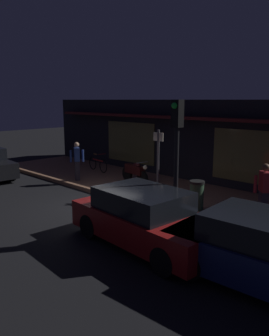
{
  "coord_description": "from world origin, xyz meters",
  "views": [
    {
      "loc": [
        8.89,
        -7.08,
        3.6
      ],
      "look_at": [
        -0.38,
        2.4,
        0.95
      ],
      "focal_mm": 36.67,
      "sensor_mm": 36.0,
      "label": 1
    }
  ],
  "objects": [
    {
      "name": "ground_plane",
      "position": [
        0.0,
        0.0,
        0.0
      ],
      "size": [
        60.0,
        60.0,
        0.0
      ],
      "primitive_type": "plane",
      "color": "black"
    },
    {
      "name": "sidewalk_slab",
      "position": [
        0.0,
        3.0,
        0.07
      ],
      "size": [
        18.0,
        4.0,
        0.15
      ],
      "primitive_type": "cube",
      "color": "#8C6047",
      "rests_on": "ground_plane"
    },
    {
      "name": "person_bystander",
      "position": [
        4.89,
        2.36,
        1.03
      ],
      "size": [
        0.5,
        0.49,
        1.67
      ],
      "color": "#28232D",
      "rests_on": "sidewalk_slab"
    },
    {
      "name": "parked_car_far",
      "position": [
        3.41,
        -1.09,
        0.7
      ],
      "size": [
        4.22,
        2.05,
        1.42
      ],
      "color": "black",
      "rests_on": "ground_plane"
    },
    {
      "name": "sign_post",
      "position": [
        0.98,
        2.22,
        1.51
      ],
      "size": [
        0.44,
        0.09,
        2.4
      ],
      "color": "#47474C",
      "rests_on": "sidewalk_slab"
    },
    {
      "name": "person_photographer",
      "position": [
        -3.05,
        1.59,
        1.03
      ],
      "size": [
        0.44,
        0.57,
        1.67
      ],
      "color": "#28232D",
      "rests_on": "sidewalk_slab"
    },
    {
      "name": "storefront_building",
      "position": [
        0.0,
        6.39,
        1.8
      ],
      "size": [
        18.0,
        3.3,
        3.6
      ],
      "color": "black",
      "rests_on": "ground_plane"
    },
    {
      "name": "trash_bin",
      "position": [
        2.95,
        1.83,
        0.62
      ],
      "size": [
        0.48,
        0.48,
        0.93
      ],
      "color": "#2D4C33",
      "rests_on": "sidewalk_slab"
    },
    {
      "name": "traffic_light_pole",
      "position": [
        3.51,
        -0.02,
        2.48
      ],
      "size": [
        0.24,
        0.33,
        3.6
      ],
      "color": "black",
      "rests_on": "ground_plane"
    },
    {
      "name": "bicycle_parked",
      "position": [
        -3.92,
        3.45,
        0.51
      ],
      "size": [
        1.65,
        0.43,
        0.91
      ],
      "color": "black",
      "rests_on": "sidewalk_slab"
    },
    {
      "name": "motorcycle",
      "position": [
        -0.91,
        2.98,
        0.65
      ],
      "size": [
        1.7,
        0.6,
        0.97
      ],
      "color": "black",
      "rests_on": "sidewalk_slab"
    }
  ]
}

